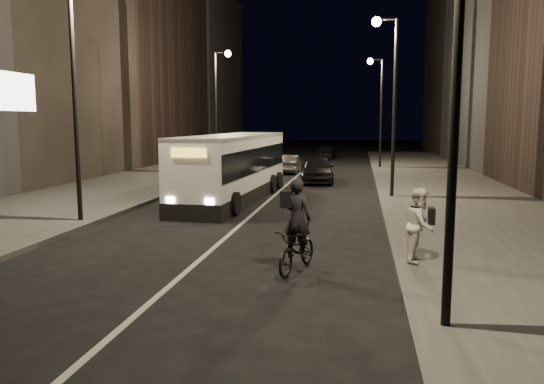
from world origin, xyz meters
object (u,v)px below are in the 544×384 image
at_px(streetlight_left_far, 219,95).
at_px(city_bus, 234,165).
at_px(cyclist_on_bicycle, 297,241).
at_px(streetlight_right_near, 442,11).
at_px(pedestrian_woman, 420,225).
at_px(car_mid, 289,164).
at_px(car_far, 325,153).
at_px(streetlight_right_mid, 389,82).
at_px(streetlight_right_far, 378,98).
at_px(streetlight_left_near, 81,69).
at_px(car_near, 317,169).

xyz_separation_m(streetlight_left_far, city_bus, (3.73, -11.46, -3.73)).
bearing_deg(cyclist_on_bicycle, city_bus, 127.14).
distance_m(streetlight_right_near, cyclist_on_bicycle, 6.28).
bearing_deg(pedestrian_woman, car_mid, 33.76).
bearing_deg(streetlight_left_far, car_far, 68.82).
distance_m(streetlight_left_far, car_mid, 6.80).
height_order(streetlight_right_mid, streetlight_right_far, same).
height_order(cyclist_on_bicycle, car_far, cyclist_on_bicycle).
bearing_deg(streetlight_left_near, streetlight_left_far, 90.00).
bearing_deg(car_far, pedestrian_woman, -76.62).
distance_m(streetlight_right_far, car_far, 11.81).
relative_size(streetlight_right_mid, car_far, 1.92).
relative_size(streetlight_left_near, cyclist_on_bicycle, 3.53).
xyz_separation_m(streetlight_right_far, city_bus, (-6.93, -17.46, -3.73)).
xyz_separation_m(car_mid, car_far, (1.60, 13.98, -0.02)).
bearing_deg(streetlight_right_far, cyclist_on_bicycle, -95.34).
xyz_separation_m(streetlight_right_near, streetlight_right_far, (0.00, 32.00, 0.00)).
bearing_deg(pedestrian_woman, streetlight_right_mid, 19.92).
relative_size(streetlight_right_near, streetlight_left_near, 1.00).
bearing_deg(streetlight_right_far, streetlight_left_near, -113.96).
bearing_deg(car_near, cyclist_on_bicycle, -92.59).
distance_m(streetlight_right_far, streetlight_left_near, 26.26).
bearing_deg(car_near, streetlight_left_near, -121.55).
bearing_deg(streetlight_right_near, streetlight_right_mid, 90.00).
bearing_deg(cyclist_on_bicycle, car_far, 109.11).
distance_m(streetlight_right_mid, cyclist_on_bicycle, 13.74).
bearing_deg(streetlight_left_near, city_bus, 60.30).
height_order(streetlight_left_far, car_near, streetlight_left_far).
bearing_deg(streetlight_right_mid, streetlight_right_far, 90.00).
distance_m(streetlight_left_near, car_far, 34.70).
height_order(cyclist_on_bicycle, pedestrian_woman, cyclist_on_bicycle).
relative_size(streetlight_right_far, pedestrian_woman, 4.40).
relative_size(city_bus, car_mid, 2.91).
relative_size(streetlight_right_near, pedestrian_woman, 4.40).
bearing_deg(streetlight_left_far, streetlight_right_far, 29.36).
distance_m(car_mid, car_far, 14.07).
distance_m(streetlight_left_far, cyclist_on_bicycle, 24.47).
height_order(pedestrian_woman, car_mid, pedestrian_woman).
height_order(streetlight_right_near, streetlight_left_far, same).
distance_m(streetlight_right_near, streetlight_right_mid, 16.00).
relative_size(cyclist_on_bicycle, car_near, 0.50).
bearing_deg(pedestrian_woman, streetlight_right_far, 19.17).
xyz_separation_m(streetlight_left_near, car_far, (6.13, 33.82, -4.75)).
distance_m(streetlight_right_far, city_bus, 19.15).
xyz_separation_m(pedestrian_woman, car_far, (-4.80, 37.64, -0.47)).
height_order(streetlight_right_far, car_far, streetlight_right_far).
bearing_deg(car_mid, city_bus, 84.57).
bearing_deg(streetlight_right_near, city_bus, 115.49).
distance_m(streetlight_right_near, car_mid, 28.90).
bearing_deg(streetlight_left_far, pedestrian_woman, -63.38).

